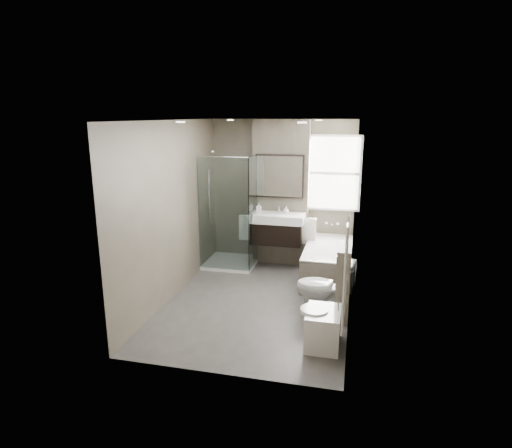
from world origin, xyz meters
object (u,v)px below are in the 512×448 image
(toilet, at_px, (325,288))
(vanity, at_px, (277,228))
(bathtub, at_px, (328,261))
(bidet, at_px, (322,327))

(toilet, bearing_deg, vanity, -144.58)
(bathtub, bearing_deg, bidet, -87.65)
(toilet, height_order, bidet, toilet)
(toilet, distance_m, bidet, 0.82)
(bidet, bearing_deg, vanity, 112.20)
(vanity, relative_size, bathtub, 0.59)
(vanity, xyz_separation_m, bathtub, (0.92, -0.33, -0.43))
(bathtub, distance_m, bidet, 2.16)
(bidet, bearing_deg, bathtub, 92.35)
(vanity, bearing_deg, toilet, -59.95)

